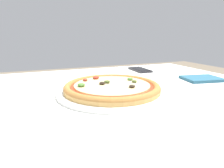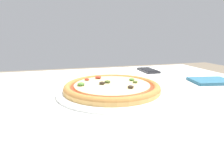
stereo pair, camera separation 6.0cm
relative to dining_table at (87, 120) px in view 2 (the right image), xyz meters
name	(u,v)px [view 2 (the right image)]	position (x,y,z in m)	size (l,w,h in m)	color
dining_table	(87,120)	(0.00, 0.00, 0.00)	(1.38, 0.94, 0.75)	brown
pizza_plate	(112,88)	(0.08, -0.01, 0.11)	(0.35, 0.35, 0.04)	white
cell_phone	(148,70)	(0.37, 0.31, 0.09)	(0.07, 0.15, 0.01)	#232328
napkin_folded	(211,81)	(0.50, 0.02, 0.09)	(0.17, 0.13, 0.01)	#2D607A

